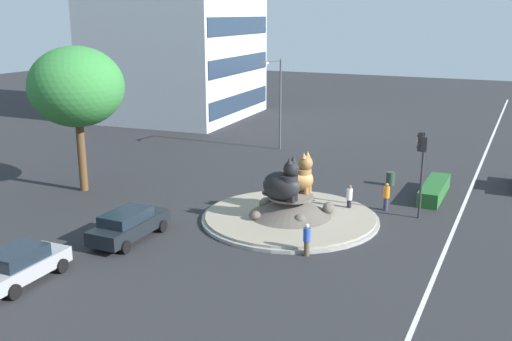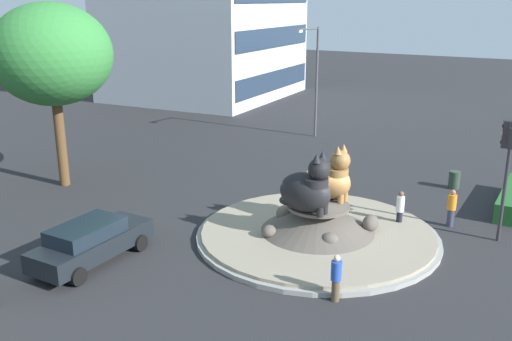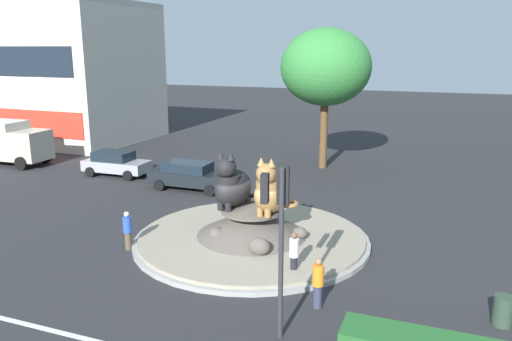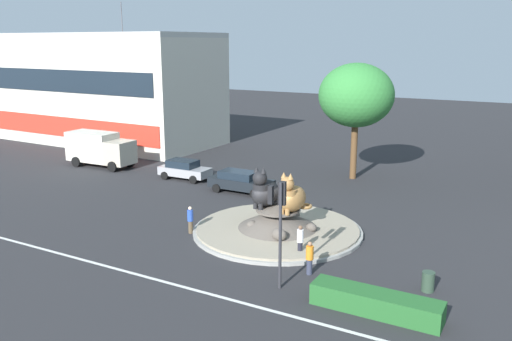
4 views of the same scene
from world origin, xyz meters
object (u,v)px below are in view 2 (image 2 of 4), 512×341
Objects in this scene: cat_statue_tabby at (330,179)px; pedestrian_white_shirt at (400,209)px; traffic_light_mast at (507,155)px; pedestrian_orange_shirt at (452,207)px; cat_statue_black at (308,189)px; litter_bin at (454,180)px; streetlight_arm at (315,74)px; parked_car_right at (91,241)px; pedestrian_blue_shirt at (336,277)px; broadleaf_tree_behind_island at (52,55)px.

pedestrian_white_shirt is (1.71, -2.49, -1.40)m from cat_statue_tabby.
traffic_light_mast is 3.39m from pedestrian_orange_shirt.
cat_statue_black is at bearing 23.37° from traffic_light_mast.
cat_statue_tabby reaches higher than litter_bin.
streetlight_arm is at bearing 124.90° from cat_statue_tabby.
traffic_light_mast is 15.94m from parked_car_right.
pedestrian_blue_shirt is 13.54m from litter_bin.
litter_bin is at bearing -61.42° from broadleaf_tree_behind_island.
cat_statue_tabby is 0.32× the size of streetlight_arm.
litter_bin is (13.51, -0.88, -0.39)m from pedestrian_blue_shirt.
parked_car_right is at bearing 147.87° from litter_bin.
pedestrian_orange_shirt is (4.83, -4.45, -1.45)m from cat_statue_black.
litter_bin is (10.10, -3.51, -1.86)m from cat_statue_black.
cat_statue_black is 10.86m from litter_bin.
pedestrian_white_shirt is (-13.14, -10.04, -3.50)m from streetlight_arm.
traffic_light_mast is 5.42× the size of litter_bin.
cat_statue_black is 14.77m from broadleaf_tree_behind_island.
cat_statue_black is at bearing 160.82° from litter_bin.
traffic_light_mast reaches higher than litter_bin.
broadleaf_tree_behind_island is at bearing -168.26° from pedestrian_white_shirt.
cat_statue_black is at bearing -49.75° from parked_car_right.
cat_statue_tabby is at bearing 89.81° from cat_statue_black.
broadleaf_tree_behind_island is at bearing 0.32° from traffic_light_mast.
parked_car_right is (-21.96, -1.24, -3.56)m from streetlight_arm.
traffic_light_mast reaches higher than pedestrian_orange_shirt.
pedestrian_blue_shirt is at bearing -88.48° from pedestrian_white_shirt.
litter_bin is (5.28, 0.93, -0.41)m from pedestrian_orange_shirt.
parked_car_right is (-8.81, 8.80, -0.05)m from pedestrian_white_shirt.
litter_bin is at bearing 75.42° from cat_statue_black.
pedestrian_orange_shirt is at bearing -28.99° from traffic_light_mast.
pedestrian_orange_shirt is 0.99× the size of pedestrian_white_shirt.
broadleaf_tree_behind_island is 1.92× the size of parked_car_right.
broadleaf_tree_behind_island is 17.97m from pedestrian_white_shirt.
cat_statue_tabby reaches higher than pedestrian_orange_shirt.
broadleaf_tree_behind_island reaches higher than pedestrian_white_shirt.
streetlight_arm is at bearing 167.48° from pedestrian_orange_shirt.
pedestrian_blue_shirt reaches higher than litter_bin.
pedestrian_blue_shirt is (-6.91, 0.01, -0.04)m from pedestrian_white_shirt.
traffic_light_mast is 8.87m from pedestrian_blue_shirt.
streetlight_arm is 22.70m from pedestrian_blue_shirt.
streetlight_arm is at bearing -172.49° from pedestrian_blue_shirt.
broadleaf_tree_behind_island is 5.56× the size of pedestrian_white_shirt.
broadleaf_tree_behind_island is (-3.66, 20.47, 3.08)m from traffic_light_mast.
pedestrian_orange_shirt is at bearing 43.16° from cat_statue_tabby.
streetlight_arm is 1.56× the size of parked_car_right.
cat_statue_black is 0.33× the size of streetlight_arm.
parked_car_right is (-9.47, 12.53, -2.76)m from traffic_light_mast.
cat_statue_black is 4.55m from pedestrian_blue_shirt.
traffic_light_mast is at bearing 57.14° from streetlight_arm.
pedestrian_white_shirt is 6.91m from pedestrian_blue_shirt.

